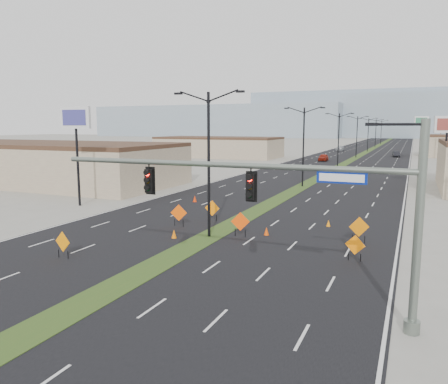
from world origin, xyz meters
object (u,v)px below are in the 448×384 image
at_px(streetlight_3, 357,135).
at_px(streetlight_4, 368,134).
at_px(streetlight_5, 376,132).
at_px(construction_sign_5, 359,228).
at_px(construction_sign_1, 179,213).
at_px(streetlight_2, 339,138).
at_px(pole_sign_west, 76,125).
at_px(cone_3, 195,199).
at_px(cone_0, 174,234).
at_px(streetlight_0, 209,160).
at_px(construction_sign_2, 212,209).
at_px(cone_2, 328,223).
at_px(cone_1, 266,231).
at_px(car_left, 323,157).
at_px(pole_sign_east_far, 421,124).
at_px(streetlight_6, 381,131).
at_px(streetlight_1, 303,144).
at_px(construction_sign_4, 355,246).
at_px(car_mid, 396,154).
at_px(car_far, 340,149).
at_px(construction_sign_0, 63,243).
at_px(construction_sign_3, 240,222).
at_px(signal_mast, 294,200).

height_order(streetlight_3, streetlight_4, same).
relative_size(streetlight_5, construction_sign_5, 5.58).
relative_size(streetlight_3, construction_sign_1, 5.80).
distance_m(streetlight_2, pole_sign_west, 52.86).
bearing_deg(construction_sign_1, cone_3, 95.71).
xyz_separation_m(streetlight_4, cone_0, (-2.05, -113.36, -5.11)).
bearing_deg(streetlight_0, construction_sign_2, 112.60).
height_order(construction_sign_1, cone_2, construction_sign_1).
relative_size(cone_1, pole_sign_west, 0.06).
distance_m(streetlight_0, car_left, 70.85).
height_order(streetlight_4, pole_sign_east_far, streetlight_4).
distance_m(streetlight_3, streetlight_6, 84.00).
bearing_deg(streetlight_3, streetlight_1, -90.00).
bearing_deg(construction_sign_4, construction_sign_2, 162.24).
bearing_deg(car_mid, streetlight_6, 89.88).
relative_size(construction_sign_4, pole_sign_west, 0.16).
height_order(streetlight_1, cone_3, streetlight_1).
distance_m(car_left, cone_0, 71.92).
bearing_deg(streetlight_0, construction_sign_1, 150.61).
bearing_deg(streetlight_5, construction_sign_5, -85.90).
bearing_deg(car_far, car_left, -86.33).
relative_size(construction_sign_2, pole_sign_west, 0.18).
distance_m(construction_sign_2, cone_0, 6.20).
bearing_deg(construction_sign_0, streetlight_1, 89.16).
relative_size(streetlight_0, construction_sign_5, 5.58).
bearing_deg(car_mid, cone_0, -103.54).
bearing_deg(cone_2, cone_3, 158.53).
height_order(construction_sign_3, cone_1, construction_sign_3).
height_order(streetlight_1, construction_sign_1, streetlight_1).
xyz_separation_m(construction_sign_3, cone_3, (-9.45, 11.36, -0.70)).
bearing_deg(construction_sign_2, streetlight_0, -68.22).
distance_m(streetlight_5, construction_sign_2, 135.28).
bearing_deg(streetlight_0, streetlight_3, 90.00).
distance_m(car_far, pole_sign_east_far, 37.32).
bearing_deg(pole_sign_east_far, streetlight_2, -139.71).
bearing_deg(cone_0, signal_mast, -39.17).
xyz_separation_m(construction_sign_3, construction_sign_5, (7.86, 1.50, 0.03)).
bearing_deg(construction_sign_1, cone_1, -14.96).
bearing_deg(streetlight_2, signal_mast, -82.61).
bearing_deg(construction_sign_4, cone_3, 152.03).
distance_m(streetlight_5, construction_sign_3, 139.18).
xyz_separation_m(construction_sign_5, cone_0, (-11.92, -3.76, -0.75)).
bearing_deg(construction_sign_5, streetlight_3, 73.31).
xyz_separation_m(streetlight_6, cone_2, (7.15, -161.48, -5.15)).
bearing_deg(signal_mast, streetlight_3, 95.20).
bearing_deg(streetlight_3, signal_mast, -84.80).
relative_size(construction_sign_1, construction_sign_4, 1.11).
bearing_deg(cone_3, streetlight_6, 87.26).
height_order(construction_sign_0, construction_sign_4, construction_sign_0).
distance_m(streetlight_6, pole_sign_west, 162.93).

